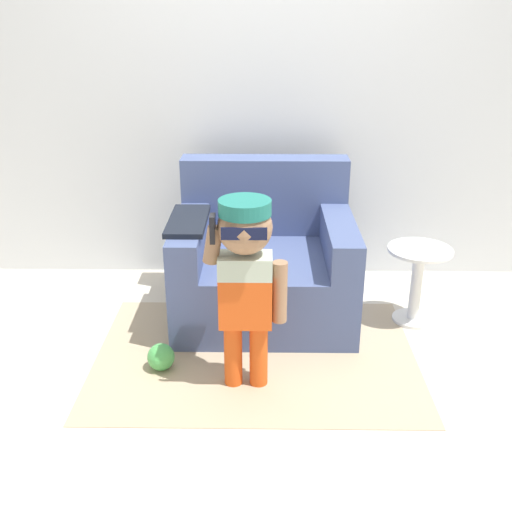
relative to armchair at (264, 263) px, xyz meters
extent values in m
plane|color=beige|center=(0.01, -0.04, -0.32)|extent=(10.00, 10.00, 0.00)
cube|color=silver|center=(0.01, 0.62, 0.98)|extent=(10.00, 0.05, 2.60)
cube|color=#475684|center=(0.00, -0.06, -0.11)|extent=(1.05, 0.94, 0.41)
cube|color=#475684|center=(0.00, 0.32, 0.34)|extent=(1.05, 0.19, 0.49)
cube|color=#475684|center=(-0.44, -0.15, 0.20)|extent=(0.17, 0.75, 0.22)
cube|color=#475684|center=(0.44, -0.15, 0.20)|extent=(0.17, 0.75, 0.22)
cube|color=black|center=(-0.44, -0.15, 0.33)|extent=(0.21, 0.52, 0.03)
cylinder|color=#E05119|center=(-0.15, -0.81, -0.15)|extent=(0.09, 0.09, 0.35)
cylinder|color=#E05119|center=(-0.02, -0.81, -0.15)|extent=(0.09, 0.09, 0.35)
cube|color=#E05119|center=(-0.09, -0.81, 0.16)|extent=(0.25, 0.15, 0.25)
cube|color=#B7C6B2|center=(-0.09, -0.81, 0.34)|extent=(0.25, 0.15, 0.11)
sphere|color=#997051|center=(-0.09, -0.81, 0.53)|extent=(0.25, 0.25, 0.25)
cylinder|color=#1E7066|center=(-0.09, -0.81, 0.62)|extent=(0.24, 0.24, 0.07)
cube|color=#1E7066|center=(-0.09, -0.69, 0.60)|extent=(0.15, 0.11, 0.01)
cube|color=#0F1433|center=(-0.09, -0.93, 0.54)|extent=(0.20, 0.01, 0.06)
cylinder|color=#997051|center=(0.08, -0.81, 0.20)|extent=(0.07, 0.07, 0.31)
cylinder|color=#997051|center=(-0.24, -0.81, 0.44)|extent=(0.10, 0.07, 0.19)
cube|color=black|center=(-0.23, -0.83, 0.53)|extent=(0.02, 0.07, 0.13)
cylinder|color=white|center=(0.91, -0.13, -0.31)|extent=(0.24, 0.24, 0.02)
cylinder|color=white|center=(0.91, -0.13, -0.09)|extent=(0.07, 0.07, 0.46)
cylinder|color=white|center=(0.91, -0.13, 0.15)|extent=(0.38, 0.38, 0.02)
cube|color=tan|center=(-0.04, -0.55, -0.31)|extent=(1.74, 1.24, 0.01)
sphere|color=#4CB256|center=(-0.54, -0.68, -0.25)|extent=(0.14, 0.14, 0.14)
camera|label=1|loc=(0.00, -3.37, 1.47)|focal=42.00mm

